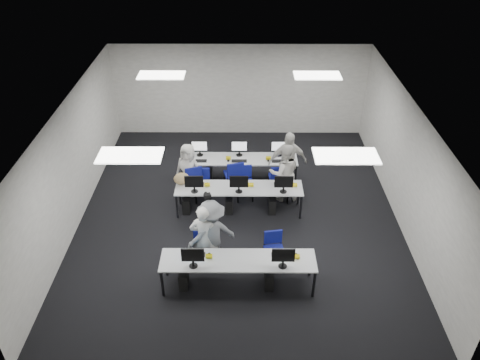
{
  "coord_description": "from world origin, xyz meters",
  "views": [
    {
      "loc": [
        0.07,
        -9.43,
        7.44
      ],
      "look_at": [
        0.03,
        0.14,
        1.0
      ],
      "focal_mm": 35.0,
      "sensor_mm": 36.0,
      "label": 1
    }
  ],
  "objects_px": {
    "chair_4": "(279,190)",
    "student_2": "(189,170)",
    "desk_mid": "(239,189)",
    "student_3": "(287,163)",
    "desk_front": "(238,262)",
    "student_0": "(204,237)",
    "chair_1": "(274,256)",
    "photographer": "(212,233)",
    "chair_5": "(193,184)",
    "chair_0": "(204,254)",
    "chair_2": "(203,191)",
    "student_1": "(284,172)",
    "chair_6": "(234,180)",
    "chair_7": "(277,183)",
    "chair_3": "(244,188)"
  },
  "relations": [
    {
      "from": "chair_5",
      "to": "student_1",
      "type": "bearing_deg",
      "value": -22.95
    },
    {
      "from": "desk_mid",
      "to": "student_1",
      "type": "height_order",
      "value": "student_1"
    },
    {
      "from": "chair_7",
      "to": "student_0",
      "type": "distance_m",
      "value": 3.39
    },
    {
      "from": "student_3",
      "to": "student_2",
      "type": "bearing_deg",
      "value": 173.81
    },
    {
      "from": "chair_3",
      "to": "photographer",
      "type": "height_order",
      "value": "photographer"
    },
    {
      "from": "desk_front",
      "to": "chair_7",
      "type": "height_order",
      "value": "chair_7"
    },
    {
      "from": "desk_front",
      "to": "chair_3",
      "type": "distance_m",
      "value": 3.24
    },
    {
      "from": "chair_1",
      "to": "student_2",
      "type": "height_order",
      "value": "student_2"
    },
    {
      "from": "student_2",
      "to": "chair_2",
      "type": "bearing_deg",
      "value": -17.58
    },
    {
      "from": "desk_mid",
      "to": "desk_front",
      "type": "bearing_deg",
      "value": -90.0
    },
    {
      "from": "desk_mid",
      "to": "student_3",
      "type": "height_order",
      "value": "student_3"
    },
    {
      "from": "student_1",
      "to": "student_2",
      "type": "height_order",
      "value": "student_1"
    },
    {
      "from": "desk_mid",
      "to": "student_3",
      "type": "distance_m",
      "value": 1.6
    },
    {
      "from": "chair_0",
      "to": "photographer",
      "type": "bearing_deg",
      "value": 2.68
    },
    {
      "from": "chair_0",
      "to": "student_1",
      "type": "xyz_separation_m",
      "value": [
        1.94,
        2.5,
        0.56
      ]
    },
    {
      "from": "desk_front",
      "to": "chair_4",
      "type": "height_order",
      "value": "chair_4"
    },
    {
      "from": "chair_7",
      "to": "student_3",
      "type": "xyz_separation_m",
      "value": [
        0.25,
        0.11,
        0.6
      ]
    },
    {
      "from": "chair_4",
      "to": "chair_5",
      "type": "bearing_deg",
      "value": 169.06
    },
    {
      "from": "chair_1",
      "to": "student_1",
      "type": "relative_size",
      "value": 0.52
    },
    {
      "from": "chair_2",
      "to": "chair_7",
      "type": "height_order",
      "value": "chair_7"
    },
    {
      "from": "desk_front",
      "to": "student_3",
      "type": "bearing_deg",
      "value": 70.03
    },
    {
      "from": "chair_2",
      "to": "student_1",
      "type": "relative_size",
      "value": 0.52
    },
    {
      "from": "desk_front",
      "to": "student_0",
      "type": "relative_size",
      "value": 1.95
    },
    {
      "from": "chair_4",
      "to": "student_1",
      "type": "distance_m",
      "value": 0.55
    },
    {
      "from": "chair_7",
      "to": "chair_6",
      "type": "bearing_deg",
      "value": 170.14
    },
    {
      "from": "chair_5",
      "to": "chair_0",
      "type": "bearing_deg",
      "value": -98.29
    },
    {
      "from": "desk_mid",
      "to": "chair_4",
      "type": "height_order",
      "value": "chair_4"
    },
    {
      "from": "student_1",
      "to": "chair_7",
      "type": "bearing_deg",
      "value": -68.44
    },
    {
      "from": "student_0",
      "to": "student_1",
      "type": "bearing_deg",
      "value": -126.18
    },
    {
      "from": "student_3",
      "to": "chair_5",
      "type": "bearing_deg",
      "value": 175.06
    },
    {
      "from": "chair_6",
      "to": "student_3",
      "type": "bearing_deg",
      "value": -15.26
    },
    {
      "from": "student_0",
      "to": "photographer",
      "type": "xyz_separation_m",
      "value": [
        0.16,
        0.12,
        0.01
      ]
    },
    {
      "from": "student_2",
      "to": "student_3",
      "type": "xyz_separation_m",
      "value": [
        2.62,
        0.13,
        0.15
      ]
    },
    {
      "from": "desk_mid",
      "to": "chair_7",
      "type": "bearing_deg",
      "value": 38.57
    },
    {
      "from": "chair_0",
      "to": "chair_2",
      "type": "xyz_separation_m",
      "value": [
        -0.19,
        2.45,
        0.01
      ]
    },
    {
      "from": "student_1",
      "to": "photographer",
      "type": "xyz_separation_m",
      "value": [
        -1.75,
        -2.45,
        0.01
      ]
    },
    {
      "from": "chair_4",
      "to": "student_3",
      "type": "height_order",
      "value": "student_3"
    },
    {
      "from": "chair_2",
      "to": "desk_front",
      "type": "bearing_deg",
      "value": -78.66
    },
    {
      "from": "chair_3",
      "to": "chair_7",
      "type": "distance_m",
      "value": 0.92
    },
    {
      "from": "chair_1",
      "to": "chair_6",
      "type": "relative_size",
      "value": 0.88
    },
    {
      "from": "student_3",
      "to": "photographer",
      "type": "distance_m",
      "value": 3.38
    },
    {
      "from": "chair_0",
      "to": "chair_3",
      "type": "distance_m",
      "value": 2.7
    },
    {
      "from": "chair_1",
      "to": "photographer",
      "type": "distance_m",
      "value": 1.48
    },
    {
      "from": "desk_mid",
      "to": "student_1",
      "type": "relative_size",
      "value": 1.96
    },
    {
      "from": "desk_front",
      "to": "photographer",
      "type": "height_order",
      "value": "photographer"
    },
    {
      "from": "chair_2",
      "to": "student_3",
      "type": "height_order",
      "value": "student_3"
    },
    {
      "from": "chair_4",
      "to": "student_2",
      "type": "xyz_separation_m",
      "value": [
        -2.4,
        0.29,
        0.46
      ]
    },
    {
      "from": "student_3",
      "to": "chair_7",
      "type": "bearing_deg",
      "value": -165.66
    },
    {
      "from": "chair_2",
      "to": "chair_5",
      "type": "relative_size",
      "value": 0.9
    },
    {
      "from": "desk_front",
      "to": "chair_2",
      "type": "relative_size",
      "value": 3.73
    }
  ]
}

